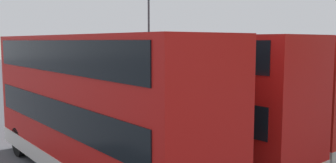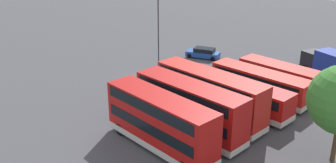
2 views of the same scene
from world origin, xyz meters
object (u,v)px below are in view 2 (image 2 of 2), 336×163
bus_single_deck_near_end (286,78)px  bus_single_deck_third (237,93)px  bus_single_deck_second (260,83)px  lamp_post_tall (158,29)px  bus_double_decker_fifth (189,107)px  bus_double_decker_fourth (210,94)px  car_hatchback_silver (203,53)px  bus_double_decker_sixth (160,121)px  box_truck_blue (333,65)px

bus_single_deck_near_end → bus_single_deck_third: 7.28m
bus_single_deck_second → lamp_post_tall: (2.44, -13.53, 3.71)m
bus_double_decker_fifth → lamp_post_tall: bearing=-120.9°
bus_single_deck_near_end → bus_double_decker_fourth: (10.92, -1.18, 0.83)m
car_hatchback_silver → bus_double_decker_fourth: bearing=45.0°
bus_single_deck_third → bus_double_decker_fourth: bearing=-4.5°
bus_single_deck_third → car_hatchback_silver: 16.33m
car_hatchback_silver → bus_single_deck_second: bearing=67.5°
bus_double_decker_fourth → lamp_post_tall: bearing=-111.0°
bus_double_decker_fifth → bus_double_decker_sixth: same height
bus_single_deck_second → bus_double_decker_fifth: bus_double_decker_fifth is taller
bus_double_decker_fifth → car_hatchback_silver: (-16.32, -13.75, -1.75)m
bus_single_deck_near_end → car_hatchback_silver: bearing=-98.5°
bus_single_deck_third → bus_double_decker_sixth: 10.60m
bus_double_decker_fifth → bus_double_decker_sixth: size_ratio=1.03×
bus_double_decker_fourth → bus_double_decker_fifth: bearing=11.8°
bus_double_decker_fourth → car_hatchback_silver: size_ratio=2.35×
bus_double_decker_sixth → car_hatchback_silver: bearing=-144.8°
bus_double_decker_sixth → car_hatchback_silver: size_ratio=2.19×
bus_single_deck_third → lamp_post_tall: 14.18m
bus_single_deck_near_end → lamp_post_tall: size_ratio=1.17×
bus_single_deck_third → bus_double_decker_fourth: 3.80m
car_hatchback_silver → bus_double_decker_fifth: bearing=40.1°
box_truck_blue → car_hatchback_silver: box_truck_blue is taller
box_truck_blue → car_hatchback_silver: 16.70m
bus_double_decker_fourth → bus_double_decker_fifth: (3.28, 0.68, -0.00)m
bus_single_deck_near_end → lamp_post_tall: bearing=-68.2°
bus_double_decker_sixth → bus_single_deck_third: bearing=-176.3°
bus_double_decker_fourth → bus_double_decker_sixth: 6.92m
lamp_post_tall → bus_single_deck_near_end: bearing=111.8°
bus_double_decker_fourth → bus_double_decker_fifth: 3.35m
bus_single_deck_second → lamp_post_tall: bearing=-79.8°
bus_double_decker_sixth → bus_single_deck_second: bearing=-176.9°
bus_single_deck_third → box_truck_blue: 15.25m
bus_double_decker_fifth → box_truck_blue: bus_double_decker_fifth is taller
bus_single_deck_third → bus_double_decker_fifth: bus_double_decker_fifth is taller
bus_single_deck_third → bus_double_decker_fourth: (3.69, -0.29, 0.83)m
bus_single_deck_second → bus_single_deck_near_end: bearing=163.9°
bus_double_decker_fifth → bus_single_deck_third: bearing=-176.8°
bus_double_decker_fifth → car_hatchback_silver: 21.41m
box_truck_blue → car_hatchback_silver: bearing=-69.9°
bus_single_deck_near_end → bus_double_decker_sixth: bearing=-0.6°
bus_single_deck_second → bus_single_deck_third: (3.86, 0.09, 0.00)m
box_truck_blue → lamp_post_tall: 21.28m
bus_double_decker_sixth → car_hatchback_silver: (-19.89, -14.05, -1.75)m
bus_single_deck_second → lamp_post_tall: 14.24m
bus_single_deck_second → bus_double_decker_sixth: size_ratio=1.02×
box_truck_blue → car_hatchback_silver: size_ratio=1.61×
bus_single_deck_near_end → car_hatchback_silver: size_ratio=2.20×
bus_single_deck_third → lamp_post_tall: size_ratio=1.25×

